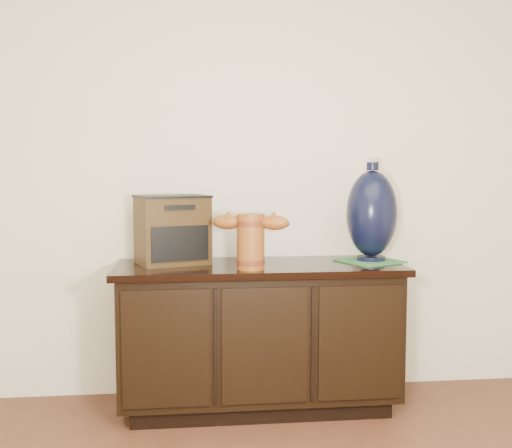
{
  "coord_description": "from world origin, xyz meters",
  "views": [
    {
      "loc": [
        -0.35,
        -0.79,
        1.22
      ],
      "look_at": [
        -0.02,
        2.18,
        0.97
      ],
      "focal_mm": 42.0,
      "sensor_mm": 36.0,
      "label": 1
    }
  ],
  "objects": [
    {
      "name": "sideboard",
      "position": [
        0.0,
        2.23,
        0.39
      ],
      "size": [
        1.46,
        0.56,
        0.75
      ],
      "color": "black",
      "rests_on": "ground"
    },
    {
      "name": "room",
      "position": [
        0.0,
        0.0,
        1.3
      ],
      "size": [
        5.0,
        5.0,
        5.0
      ],
      "color": "#502B1B",
      "rests_on": "ground"
    },
    {
      "name": "tv_radio",
      "position": [
        -0.44,
        2.31,
        0.93
      ],
      "size": [
        0.42,
        0.38,
        0.35
      ],
      "rotation": [
        0.0,
        0.0,
        0.32
      ],
      "color": "#36230D",
      "rests_on": "sideboard"
    },
    {
      "name": "green_mat",
      "position": [
        0.59,
        2.24,
        0.76
      ],
      "size": [
        0.36,
        0.36,
        0.01
      ],
      "primitive_type": "cube",
      "rotation": [
        0.0,
        0.0,
        0.42
      ],
      "color": "#316E39",
      "rests_on": "sideboard"
    },
    {
      "name": "terracotta_vessel",
      "position": [
        -0.06,
        2.07,
        0.91
      ],
      "size": [
        0.38,
        0.17,
        0.27
      ],
      "rotation": [
        0.0,
        0.0,
        -0.29
      ],
      "color": "#914F1A",
      "rests_on": "sideboard"
    },
    {
      "name": "spray_can",
      "position": [
        0.0,
        2.33,
        0.84
      ],
      "size": [
        0.06,
        0.06,
        0.18
      ],
      "color": "#611110",
      "rests_on": "sideboard"
    },
    {
      "name": "lamp_base",
      "position": [
        0.6,
        2.24,
        1.01
      ],
      "size": [
        0.35,
        0.35,
        0.51
      ],
      "rotation": [
        0.0,
        0.0,
        0.42
      ],
      "color": "black",
      "rests_on": "green_mat"
    }
  ]
}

